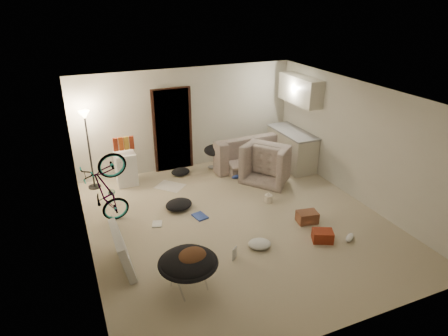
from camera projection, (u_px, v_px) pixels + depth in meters
name	position (u px, v px, depth m)	size (l,w,h in m)	color
floor	(238.00, 222.00, 7.81)	(5.50, 6.00, 0.02)	#BFB193
ceiling	(240.00, 95.00, 6.79)	(5.50, 6.00, 0.02)	white
wall_back	(187.00, 119.00, 9.83)	(5.50, 0.02, 2.50)	beige
wall_front	(345.00, 254.00, 4.77)	(5.50, 0.02, 2.50)	beige
wall_left	(81.00, 190.00, 6.31)	(0.02, 6.00, 2.50)	beige
wall_right	(359.00, 143.00, 8.29)	(0.02, 6.00, 2.50)	beige
doorway	(172.00, 130.00, 9.75)	(0.85, 0.10, 2.04)	black
door_trim	(173.00, 130.00, 9.72)	(0.97, 0.04, 2.10)	black
floor_lamp	(87.00, 133.00, 8.65)	(0.28, 0.28, 1.81)	black
kitchen_counter	(291.00, 149.00, 10.18)	(0.60, 1.50, 0.88)	beige
counter_top	(293.00, 132.00, 9.99)	(0.64, 1.54, 0.04)	gray
kitchen_uppers	(300.00, 90.00, 9.61)	(0.38, 1.40, 0.65)	beige
sofa	(249.00, 153.00, 10.27)	(2.08, 0.81, 0.61)	#3D453D
armchair	(271.00, 164.00, 9.51)	(1.06, 0.93, 0.69)	#3D453D
bicycle	(108.00, 206.00, 7.58)	(0.53, 1.52, 0.80)	black
book_asset	(232.00, 261.00, 6.66)	(0.16, 0.22, 0.02)	maroon
mini_fridge	(126.00, 169.00, 9.20)	(0.45, 0.45, 0.77)	white
snack_box_0	(116.00, 145.00, 8.89)	(0.10, 0.07, 0.30)	maroon
snack_box_1	(121.00, 144.00, 8.93)	(0.10, 0.07, 0.30)	#BE4D17
snack_box_2	(126.00, 143.00, 8.97)	(0.10, 0.07, 0.30)	gold
snack_box_3	(132.00, 142.00, 9.02)	(0.10, 0.07, 0.30)	maroon
saucer_chair	(188.00, 268.00, 5.91)	(0.90, 0.90, 0.64)	silver
hoodie	(192.00, 257.00, 5.83)	(0.48, 0.40, 0.22)	#56321D
sofa_drape	(215.00, 150.00, 9.83)	(0.56, 0.46, 0.28)	black
tv_box	(122.00, 250.00, 6.41)	(0.12, 1.00, 0.66)	silver
drink_case_a	(307.00, 217.00, 7.75)	(0.39, 0.28, 0.22)	brown
drink_case_b	(323.00, 236.00, 7.17)	(0.36, 0.27, 0.21)	maroon
juicer	(268.00, 198.00, 8.50)	(0.17, 0.17, 0.24)	silver
newspaper	(170.00, 186.00, 9.22)	(0.47, 0.61, 0.01)	silver
book_blue	(200.00, 216.00, 7.97)	(0.23, 0.31, 0.03)	#2F49AA
book_white	(157.00, 224.00, 7.71)	(0.18, 0.24, 0.02)	silver
shoe_0	(236.00, 177.00, 9.59)	(0.24, 0.10, 0.09)	#2F49AA
shoe_1	(213.00, 167.00, 10.10)	(0.26, 0.10, 0.09)	slate
shoe_4	(350.00, 237.00, 7.21)	(0.29, 0.12, 0.11)	white
clothes_lump_a	(179.00, 204.00, 8.25)	(0.57, 0.49, 0.18)	black
clothes_lump_b	(180.00, 172.00, 9.79)	(0.47, 0.41, 0.14)	black
clothes_lump_c	(260.00, 244.00, 7.02)	(0.40, 0.35, 0.13)	silver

